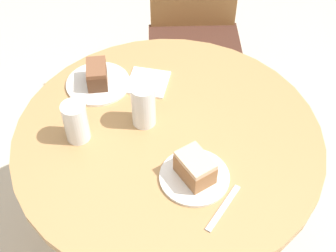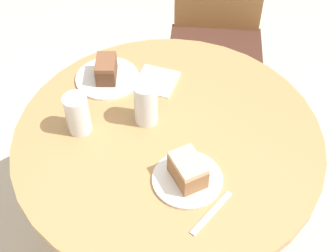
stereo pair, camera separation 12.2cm
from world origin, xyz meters
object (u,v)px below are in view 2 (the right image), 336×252
at_px(plate_near, 187,179).
at_px(cake_slice_far, 106,69).
at_px(glass_lemonade, 146,105).
at_px(chair, 216,38).
at_px(cake_slice_near, 188,170).
at_px(glass_water, 78,115).
at_px(plate_far, 107,78).

distance_m(plate_near, cake_slice_far, 0.54).
bearing_deg(glass_lemonade, chair, 83.29).
relative_size(cake_slice_near, glass_water, 0.98).
height_order(glass_lemonade, glass_water, glass_lemonade).
xyz_separation_m(chair, glass_water, (-0.30, -0.96, 0.34)).
xyz_separation_m(glass_lemonade, glass_water, (-0.20, -0.10, -0.01)).
xyz_separation_m(cake_slice_near, cake_slice_far, (-0.39, 0.37, -0.00)).
bearing_deg(plate_far, glass_water, -91.07).
xyz_separation_m(chair, glass_lemonade, (-0.10, -0.87, 0.35)).
bearing_deg(chair, cake_slice_far, -122.34).
bearing_deg(plate_near, glass_water, 163.58).
distance_m(chair, cake_slice_near, 1.13).
distance_m(chair, glass_water, 1.07).
xyz_separation_m(chair, cake_slice_far, (-0.30, -0.71, 0.32)).
bearing_deg(chair, cake_slice_near, -94.69).
xyz_separation_m(cake_slice_far, glass_water, (-0.00, -0.26, 0.02)).
bearing_deg(cake_slice_far, glass_lemonade, -39.22).
bearing_deg(plate_near, plate_far, 136.16).
distance_m(cake_slice_near, cake_slice_far, 0.54).
distance_m(plate_far, glass_lemonade, 0.26).
bearing_deg(cake_slice_far, glass_water, -91.07).
relative_size(plate_far, cake_slice_near, 1.66).
xyz_separation_m(plate_near, glass_water, (-0.39, 0.12, 0.06)).
bearing_deg(cake_slice_near, cake_slice_far, 136.16).
xyz_separation_m(plate_far, cake_slice_near, (0.39, -0.37, 0.05)).
xyz_separation_m(cake_slice_far, glass_lemonade, (0.20, -0.16, 0.02)).
height_order(chair, cake_slice_far, chair).
relative_size(chair, glass_lemonade, 6.02).
height_order(chair, plate_near, chair).
bearing_deg(glass_lemonade, glass_water, -154.79).
bearing_deg(glass_water, cake_slice_far, 88.93).
distance_m(plate_far, glass_water, 0.26).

